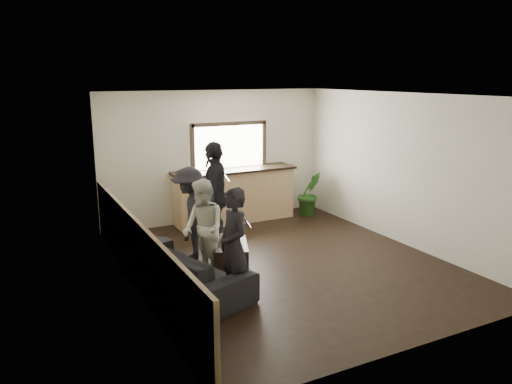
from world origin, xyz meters
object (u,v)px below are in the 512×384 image
person_b (203,228)px  sofa (185,268)px  cup_b (238,242)px  person_a (234,245)px  bar_counter (234,192)px  cup_a (224,237)px  person_c (190,214)px  coffee_table (231,254)px  person_d (215,195)px  potted_plant (309,193)px

person_b → sofa: bearing=-56.2°
sofa → cup_b: (1.02, 0.32, 0.14)m
cup_b → person_a: (-0.52, -0.98, 0.34)m
bar_counter → cup_a: bearing=-118.6°
cup_b → person_c: size_ratio=0.06×
bar_counter → person_c: bar_counter is taller
coffee_table → cup_a: 0.31m
bar_counter → sofa: (-2.15, -2.91, -0.31)m
cup_b → person_d: bearing=85.2°
bar_counter → person_b: (-1.70, -2.53, 0.13)m
potted_plant → coffee_table: bearing=-144.3°
potted_plant → person_c: bearing=-156.4°
cup_a → person_a: bearing=-107.8°
bar_counter → person_b: bearing=-123.8°
person_a → person_c: (-0.00, 1.77, 0.00)m
sofa → person_b: (0.45, 0.38, 0.44)m
coffee_table → person_d: size_ratio=0.49×
potted_plant → cup_b: bearing=-141.5°
person_a → person_c: size_ratio=1.00×
sofa → person_a: bearing=-161.2°
sofa → person_c: person_c is taller
bar_counter → cup_a: size_ratio=20.81×
coffee_table → cup_a: cup_a is taller
bar_counter → person_d: bearing=-126.1°
cup_a → person_c: person_c is taller
bar_counter → sofa: size_ratio=1.20×
cup_b → person_d: size_ratio=0.05×
sofa → coffee_table: 1.09m
cup_a → person_b: bearing=-148.6°
person_a → coffee_table: bearing=155.9°
sofa → person_a: (0.50, -0.66, 0.48)m
coffee_table → cup_a: (-0.05, 0.16, 0.26)m
coffee_table → person_b: bearing=-166.4°
cup_a → person_c: 0.70m
cup_a → person_c: bearing=133.9°
cup_b → person_b: bearing=174.4°
cup_a → bar_counter: bearing=61.4°
person_d → sofa: bearing=-8.5°
cup_a → person_a: size_ratio=0.08×
person_c → bar_counter: bearing=161.3°
bar_counter → person_c: 2.45m
potted_plant → person_a: person_a is taller
cup_a → person_c: size_ratio=0.08×
sofa → cup_a: sofa is taller
person_a → person_b: (-0.05, 1.04, -0.04)m
person_d → person_a: bearing=12.1°
person_d → bar_counter: bearing=172.1°
cup_a → cup_b: cup_a is taller
sofa → potted_plant: (3.86, 2.58, 0.17)m
bar_counter → cup_b: 2.83m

